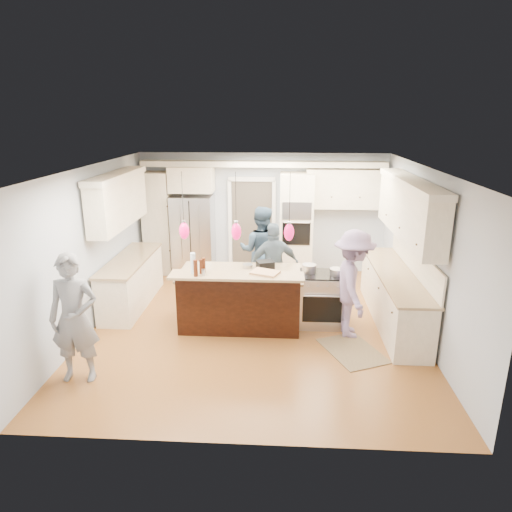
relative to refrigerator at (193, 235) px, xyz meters
The scene contains 23 objects.
ground_plane 3.19m from the refrigerator, 59.58° to the right, with size 6.00×6.00×0.00m, color #AE662F.
room_shell 3.20m from the refrigerator, 59.58° to the right, with size 5.54×6.04×2.72m.
refrigerator is the anchor object (origin of this frame).
oven_column 2.31m from the refrigerator, ahead, with size 0.72×0.69×2.30m.
back_upper_cabinets 1.12m from the refrigerator, ahead, with size 5.30×0.61×2.54m.
right_counter_run 4.63m from the refrigerator, 30.36° to the right, with size 0.64×3.10×2.51m.
left_cabinets 2.05m from the refrigerator, 115.94° to the right, with size 0.64×2.30×2.51m.
kitchen_island 2.91m from the refrigerator, 63.12° to the right, with size 2.10×1.46×1.12m.
island_range 3.71m from the refrigerator, 42.59° to the right, with size 0.82×0.71×0.92m.
pendant_lights 3.53m from the refrigerator, 67.57° to the right, with size 1.75×0.15×1.03m.
person_bar_end 4.50m from the refrigerator, 99.59° to the right, with size 0.66×0.43×1.80m, color gray.
person_far_left 1.94m from the refrigerator, 35.59° to the right, with size 0.87×0.68×1.80m, color #2E455A.
person_far_right 2.58m from the refrigerator, 43.96° to the right, with size 0.95×0.40×1.62m, color slate.
person_range_side 4.27m from the refrigerator, 42.52° to the right, with size 1.15×0.66×1.78m, color gray.
floor_rug 4.74m from the refrigerator, 48.02° to the right, with size 0.72×1.06×0.01m, color olive.
water_bottle 3.26m from the refrigerator, 78.94° to the right, with size 0.08×0.08×0.34m, color silver.
beer_bottle_a 3.27m from the refrigerator, 76.77° to the right, with size 0.06×0.06×0.23m, color #401A0B.
beer_bottle_b 3.39m from the refrigerator, 78.30° to the right, with size 0.07×0.07×0.26m, color #401A0B.
beer_bottle_c 3.26m from the refrigerator, 76.03° to the right, with size 0.06×0.06×0.25m, color #401A0B.
drink_can 3.37m from the refrigerator, 76.27° to the right, with size 0.06×0.06×0.11m, color #B7B7BC.
cutting_board 3.57m from the refrigerator, 60.73° to the right, with size 0.42×0.30×0.03m, color tan.
pot_large 3.47m from the refrigerator, 44.70° to the right, with size 0.24×0.24×0.14m, color #B7B7BC.
pot_small 3.87m from the refrigerator, 41.08° to the right, with size 0.23×0.23×0.11m, color #B7B7BC.
Camera 1 is at (0.45, -7.19, 3.49)m, focal length 32.00 mm.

